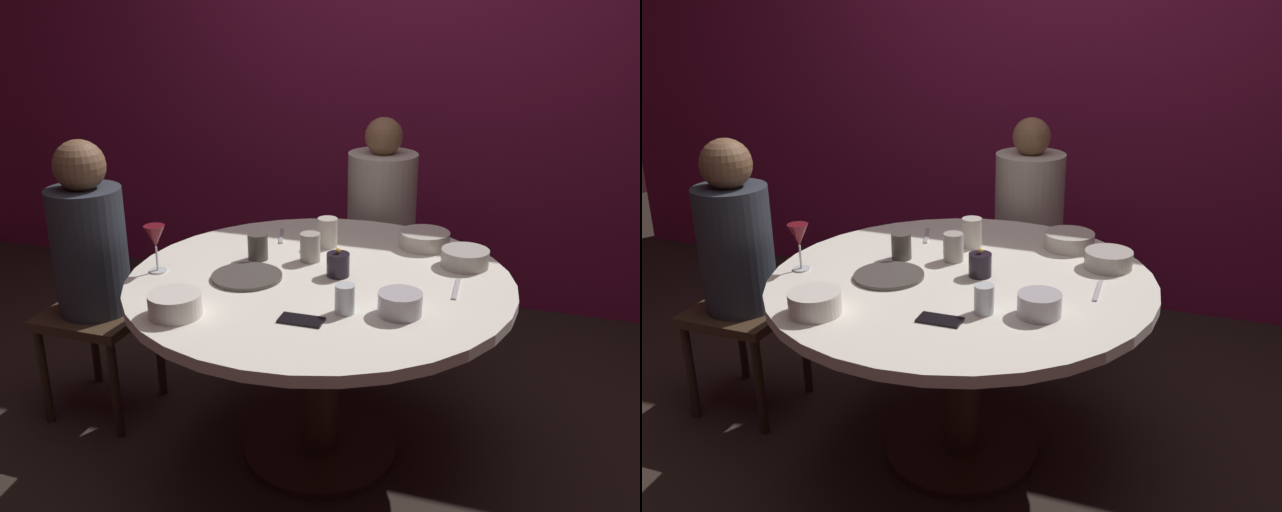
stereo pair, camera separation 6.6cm
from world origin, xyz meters
The scene contains 19 objects.
ground_plane centered at (0.00, 0.00, 0.00)m, with size 8.00×8.00×0.00m, color #2D231E.
back_wall centered at (0.00, 1.66, 1.30)m, with size 6.00×0.10×2.60m, color maroon.
dining_table centered at (0.00, 0.00, 0.59)m, with size 1.38×1.38×0.74m.
seated_diner_left centered at (-0.97, 0.00, 0.73)m, with size 0.40×0.40×1.17m.
seated_diner_back centered at (0.00, 0.95, 0.72)m, with size 0.40×0.40×1.16m.
candle_holder centered at (0.06, 0.03, 0.78)m, with size 0.08×0.08×0.11m.
wine_glass centered at (-0.58, -0.14, 0.87)m, with size 0.08×0.08×0.18m.
dinner_plate centered at (-0.24, -0.09, 0.75)m, with size 0.25×0.25×0.01m, color #4C4742.
cell_phone centered at (0.06, -0.36, 0.74)m, with size 0.07×0.14×0.01m, color black.
bowl_serving_large centered at (0.34, -0.21, 0.78)m, with size 0.14×0.14×0.07m, color #B7B7BC.
bowl_salad_center centered at (0.48, 0.27, 0.77)m, with size 0.18×0.18×0.06m, color #B2ADA3.
bowl_small_white centered at (0.30, 0.43, 0.77)m, with size 0.20×0.20×0.06m, color beige.
bowl_sauce_side centered at (-0.33, -0.44, 0.78)m, with size 0.17×0.17×0.07m, color silver.
cup_near_candle centered at (-0.07, 0.31, 0.80)m, with size 0.08×0.08×0.12m, color beige.
cup_by_left_diner centered at (-0.09, 0.14, 0.79)m, with size 0.08×0.08×0.11m, color #B2ADA3.
cup_by_right_diner centered at (0.17, -0.26, 0.79)m, with size 0.07×0.07×0.10m, color silver.
cup_center_front centered at (-0.28, 0.09, 0.79)m, with size 0.08×0.08×0.10m, color #4C4742.
fork_near_plate centered at (-0.29, 0.37, 0.74)m, with size 0.02×0.18×0.01m, color #B7B7BC.
knife_near_plate centered at (0.48, 0.04, 0.74)m, with size 0.02×0.18×0.01m, color #B7B7BC.
Camera 1 is at (0.72, -2.18, 1.69)m, focal length 38.92 mm.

